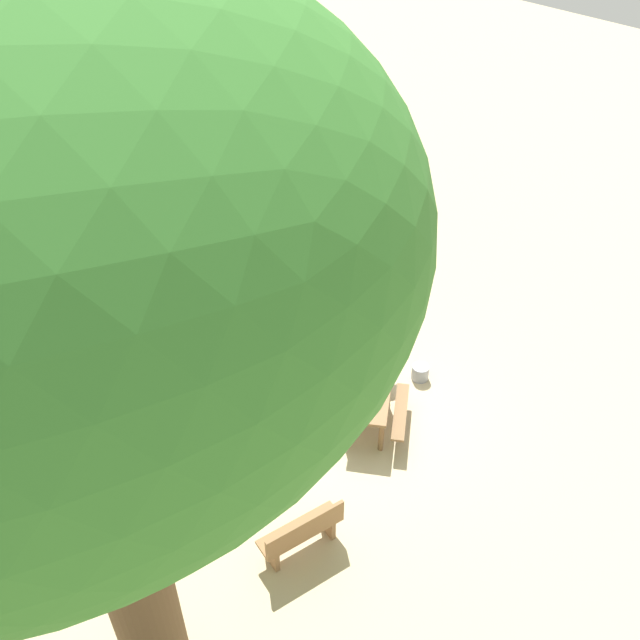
% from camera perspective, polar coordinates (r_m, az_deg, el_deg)
% --- Properties ---
extents(ground_plane, '(60.00, 60.00, 0.00)m').
position_cam_1_polar(ground_plane, '(13.54, 2.42, -7.07)').
color(ground_plane, tan).
extents(elephant, '(1.66, 2.26, 1.56)m').
position_cam_1_polar(elephant, '(14.05, 2.75, 0.26)').
color(elephant, slate).
rests_on(elephant, ground_plane).
extents(person_handler, '(0.32, 0.50, 1.62)m').
position_cam_1_polar(person_handler, '(13.82, -3.83, -0.79)').
color(person_handler, '#3F3833').
rests_on(person_handler, ground_plane).
extents(shade_tree_main, '(6.61, 6.06, 9.11)m').
position_cam_1_polar(shade_tree_main, '(5.86, -22.95, 5.50)').
color(shade_tree_main, brown).
rests_on(shade_tree_main, ground_plane).
extents(wooden_bench, '(1.42, 0.46, 0.88)m').
position_cam_1_polar(wooden_bench, '(11.01, -1.53, -17.60)').
color(wooden_bench, olive).
rests_on(wooden_bench, ground_plane).
extents(picnic_table_near, '(2.11, 2.11, 0.78)m').
position_cam_1_polar(picnic_table_near, '(12.75, 4.12, -6.97)').
color(picnic_table_near, brown).
rests_on(picnic_table_near, ground_plane).
extents(picnic_table_far, '(1.95, 1.94, 0.78)m').
position_cam_1_polar(picnic_table_far, '(14.17, -21.05, -4.51)').
color(picnic_table_far, '#9E7A51').
rests_on(picnic_table_far, ground_plane).
extents(market_stall_teal, '(2.50, 2.50, 2.52)m').
position_cam_1_polar(market_stall_teal, '(18.59, -19.62, 8.56)').
color(market_stall_teal, '#59514C').
rests_on(market_stall_teal, ground_plane).
extents(market_stall_green, '(2.50, 2.50, 2.52)m').
position_cam_1_polar(market_stall_green, '(19.32, -12.37, 11.03)').
color(market_stall_green, '#59514C').
rests_on(market_stall_green, ground_plane).
extents(feed_bucket, '(0.36, 0.36, 0.32)m').
position_cam_1_polar(feed_bucket, '(14.11, 8.52, -4.43)').
color(feed_bucket, gray).
rests_on(feed_bucket, ground_plane).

